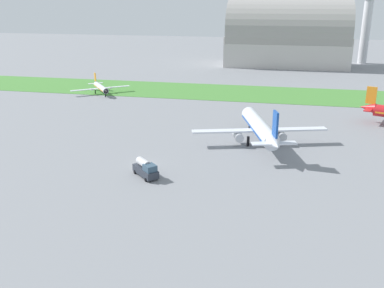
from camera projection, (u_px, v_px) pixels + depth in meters
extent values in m
plane|color=gray|center=(145.00, 165.00, 88.44)|extent=(600.00, 600.00, 0.00)
cube|color=#478438|center=(207.00, 92.00, 157.02)|extent=(360.00, 28.00, 0.08)
cylinder|color=silver|center=(101.00, 88.00, 152.50)|extent=(10.01, 12.16, 1.93)
cone|color=black|center=(107.00, 92.00, 145.92)|extent=(2.67, 2.68, 1.89)
cone|color=silver|center=(95.00, 83.00, 159.32)|extent=(3.02, 3.20, 1.73)
cube|color=orange|center=(101.00, 88.00, 152.54)|extent=(9.57, 11.58, 0.27)
cube|color=silver|center=(115.00, 87.00, 155.11)|extent=(9.22, 7.55, 0.19)
cube|color=silver|center=(86.00, 90.00, 150.76)|extent=(9.22, 7.55, 0.19)
cylinder|color=#B7BABF|center=(110.00, 88.00, 153.87)|extent=(1.43, 1.60, 0.62)
cylinder|color=#B7BABF|center=(92.00, 89.00, 151.08)|extent=(1.43, 1.60, 0.62)
cube|color=orange|center=(95.00, 77.00, 158.25)|extent=(1.24, 1.51, 3.08)
cube|color=silver|center=(99.00, 83.00, 159.56)|extent=(2.84, 2.56, 0.15)
cube|color=silver|center=(92.00, 84.00, 158.45)|extent=(2.84, 2.56, 0.15)
cylinder|color=black|center=(105.00, 95.00, 148.10)|extent=(0.35, 0.35, 1.35)
cylinder|color=black|center=(106.00, 91.00, 154.63)|extent=(0.35, 0.35, 1.35)
cylinder|color=black|center=(95.00, 92.00, 153.06)|extent=(0.35, 0.35, 1.35)
cylinder|color=silver|center=(259.00, 127.00, 100.21)|extent=(10.27, 23.74, 3.62)
cone|color=black|center=(248.00, 112.00, 112.62)|extent=(4.34, 4.17, 3.55)
cone|color=silver|center=(275.00, 144.00, 87.03)|extent=(4.44, 5.35, 3.26)
cube|color=#19479E|center=(259.00, 128.00, 100.30)|extent=(9.96, 22.50, 0.51)
cube|color=silver|center=(226.00, 131.00, 99.18)|extent=(15.79, 6.74, 0.36)
cube|color=silver|center=(293.00, 129.00, 100.41)|extent=(15.79, 6.74, 0.36)
cylinder|color=#B7BABF|center=(238.00, 136.00, 99.82)|extent=(3.04, 4.35, 1.99)
cylinder|color=#B7BABF|center=(281.00, 135.00, 100.61)|extent=(3.04, 4.35, 1.99)
cube|color=#19479E|center=(275.00, 124.00, 86.36)|extent=(1.27, 2.96, 5.27)
cube|color=silver|center=(263.00, 144.00, 87.50)|extent=(4.98, 3.21, 0.29)
cube|color=silver|center=(285.00, 143.00, 87.86)|extent=(4.98, 3.21, 0.29)
cylinder|color=black|center=(250.00, 127.00, 110.48)|extent=(0.65, 0.65, 2.30)
cylinder|color=black|center=(248.00, 141.00, 99.40)|extent=(0.65, 0.65, 2.30)
cylinder|color=black|center=(272.00, 141.00, 99.84)|extent=(0.65, 0.65, 2.30)
cone|color=red|center=(367.00, 108.00, 117.79)|extent=(4.81, 4.09, 2.88)
cube|color=orange|center=(371.00, 95.00, 116.36)|extent=(2.60, 1.24, 4.66)
cube|color=red|center=(371.00, 107.00, 119.17)|extent=(3.02, 4.42, 0.26)
cube|color=red|center=(368.00, 110.00, 115.89)|extent=(3.02, 4.42, 0.26)
cube|color=#2D333D|center=(146.00, 171.00, 82.61)|extent=(6.32, 6.27, 1.40)
cylinder|color=silver|center=(143.00, 163.00, 82.75)|extent=(3.63, 3.60, 1.54)
cube|color=#334C60|center=(150.00, 168.00, 80.76)|extent=(3.08, 3.08, 1.20)
cylinder|color=black|center=(157.00, 177.00, 81.67)|extent=(0.67, 0.67, 0.70)
cylinder|color=black|center=(146.00, 180.00, 80.42)|extent=(0.67, 0.67, 0.70)
cylinder|color=black|center=(146.00, 169.00, 85.26)|extent=(0.67, 0.67, 0.70)
cylinder|color=black|center=(135.00, 172.00, 84.01)|extent=(0.67, 0.67, 0.70)
cube|color=#BCB7B2|center=(286.00, 51.00, 213.75)|extent=(59.34, 26.38, 14.73)
cylinder|color=gray|center=(288.00, 30.00, 210.51)|extent=(58.15, 29.02, 29.02)
cylinder|color=silver|center=(366.00, 31.00, 218.07)|extent=(4.40, 4.40, 32.77)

